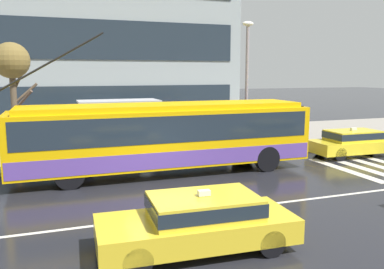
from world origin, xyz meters
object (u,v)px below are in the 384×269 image
at_px(taxi_ahead_of_bus, 355,142).
at_px(pedestrian_walking_past, 236,119).
at_px(bus_shelter, 118,114).
at_px(pedestrian_approaching_curb, 88,140).
at_px(street_lamp, 247,75).
at_px(pedestrian_at_shelter, 209,129).
at_px(street_tree_bare, 12,64).
at_px(taxi_oncoming_near, 199,220).
at_px(trolleybus, 166,135).

relative_size(taxi_ahead_of_bus, pedestrian_walking_past, 2.36).
relative_size(bus_shelter, pedestrian_approaching_curb, 2.21).
bearing_deg(street_lamp, bus_shelter, 173.29).
xyz_separation_m(pedestrian_at_shelter, street_tree_bare, (-9.42, 0.72, 3.32)).
bearing_deg(pedestrian_walking_past, pedestrian_approaching_curb, -179.00).
bearing_deg(street_tree_bare, taxi_ahead_of_bus, -16.89).
distance_m(taxi_oncoming_near, pedestrian_approaching_curb, 9.68).
relative_size(taxi_oncoming_near, bus_shelter, 1.25).
relative_size(trolleybus, pedestrian_at_shelter, 8.14).
bearing_deg(trolleybus, taxi_oncoming_near, -99.69).
relative_size(bus_shelter, street_tree_bare, 0.69).
bearing_deg(pedestrian_at_shelter, street_tree_bare, 175.65).
height_order(trolleybus, taxi_ahead_of_bus, trolleybus).
height_order(street_lamp, street_tree_bare, street_lamp).
xyz_separation_m(pedestrian_at_shelter, pedestrian_walking_past, (0.79, -1.49, 0.65)).
height_order(trolleybus, street_lamp, street_lamp).
xyz_separation_m(pedestrian_approaching_curb, street_tree_bare, (-3.06, 2.33, 3.28)).
relative_size(taxi_oncoming_near, street_tree_bare, 0.87).
distance_m(taxi_ahead_of_bus, street_lamp, 6.16).
bearing_deg(pedestrian_at_shelter, pedestrian_walking_past, -62.09).
bearing_deg(trolleybus, street_tree_bare, 140.77).
bearing_deg(taxi_ahead_of_bus, pedestrian_walking_past, 154.62).
bearing_deg(pedestrian_walking_past, street_lamp, -7.61).
height_order(trolleybus, bus_shelter, trolleybus).
distance_m(trolleybus, street_lamp, 5.96).
xyz_separation_m(trolleybus, pedestrian_approaching_curb, (-2.82, 2.47, -0.43)).
height_order(taxi_oncoming_near, pedestrian_walking_past, pedestrian_walking_past).
distance_m(bus_shelter, pedestrian_approaching_curb, 1.93).
xyz_separation_m(bus_shelter, pedestrian_at_shelter, (4.90, 0.83, -1.05)).
distance_m(taxi_ahead_of_bus, pedestrian_approaching_curb, 12.59).
distance_m(pedestrian_at_shelter, street_lamp, 3.50).
xyz_separation_m(taxi_oncoming_near, pedestrian_at_shelter, (4.74, 11.16, 0.37)).
relative_size(pedestrian_at_shelter, street_lamp, 0.25).
relative_size(taxi_ahead_of_bus, pedestrian_at_shelter, 2.88).
bearing_deg(taxi_ahead_of_bus, street_tree_bare, 163.11).
bearing_deg(bus_shelter, pedestrian_approaching_curb, -151.52).
bearing_deg(pedestrian_at_shelter, pedestrian_approaching_curb, -165.71).
bearing_deg(pedestrian_at_shelter, taxi_oncoming_near, -113.02).
xyz_separation_m(taxi_ahead_of_bus, street_lamp, (-4.67, 2.40, 3.21)).
distance_m(trolleybus, pedestrian_walking_past, 5.05).
xyz_separation_m(trolleybus, pedestrian_walking_past, (4.33, 2.59, 0.17)).
height_order(trolleybus, pedestrian_walking_past, trolleybus).
relative_size(trolleybus, pedestrian_approaching_curb, 7.84).
xyz_separation_m(taxi_ahead_of_bus, pedestrian_at_shelter, (-6.00, 3.97, 0.37)).
relative_size(bus_shelter, pedestrian_at_shelter, 2.29).
relative_size(taxi_oncoming_near, pedestrian_approaching_curb, 2.77).
bearing_deg(pedestrian_approaching_curb, bus_shelter, 28.48).
relative_size(trolleybus, pedestrian_walking_past, 6.65).
distance_m(street_lamp, street_tree_bare, 11.00).
bearing_deg(street_lamp, pedestrian_approaching_curb, -179.61).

